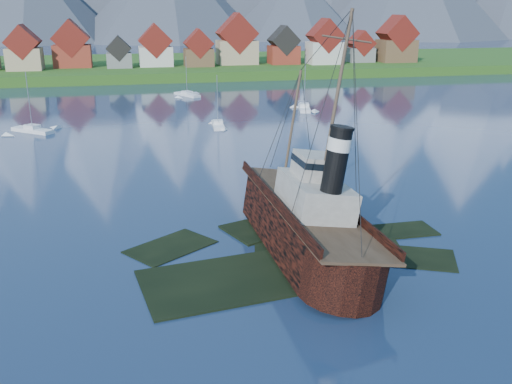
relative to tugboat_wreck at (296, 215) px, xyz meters
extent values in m
plane|color=#192B48|center=(-2.98, -4.21, -2.94)|extent=(1400.00, 1400.00, 0.00)
cube|color=black|center=(-5.98, -6.21, -3.26)|extent=(19.08, 11.42, 1.00)
cube|color=black|center=(3.02, -0.21, -3.32)|extent=(15.15, 9.76, 1.00)
cube|color=black|center=(-0.98, 4.79, -3.22)|extent=(11.45, 9.06, 1.00)
cube|color=black|center=(9.02, -5.21, -3.36)|extent=(10.27, 8.34, 1.00)
cube|color=black|center=(-11.98, 1.79, -3.34)|extent=(9.42, 8.68, 1.00)
cube|color=black|center=(12.02, 0.79, -3.29)|extent=(6.00, 4.00, 1.00)
cube|color=#1F4A15|center=(-2.98, 165.79, -2.94)|extent=(600.00, 80.00, 3.20)
cube|color=#3F3D38|center=(-2.98, 127.79, -2.94)|extent=(600.00, 2.50, 2.00)
cube|color=tan|center=(-45.98, 145.79, 3.46)|extent=(10.50, 9.00, 6.80)
cube|color=maroon|center=(-45.98, 145.79, 8.75)|extent=(10.69, 9.18, 10.69)
cube|color=maroon|center=(-31.98, 151.79, 3.66)|extent=(12.00, 8.50, 7.20)
cube|color=maroon|center=(-31.98, 151.79, 9.42)|extent=(12.22, 8.67, 12.22)
cube|color=slate|center=(-16.98, 146.79, 2.46)|extent=(8.00, 7.00, 4.80)
cube|color=black|center=(-16.98, 146.79, 6.30)|extent=(8.15, 7.14, 8.15)
cube|color=beige|center=(-4.98, 149.79, 3.26)|extent=(11.00, 9.50, 6.40)
cube|color=maroon|center=(-4.98, 149.79, 8.44)|extent=(11.20, 9.69, 11.20)
cube|color=brown|center=(9.02, 145.79, 2.96)|extent=(9.50, 8.00, 5.80)
cube|color=maroon|center=(9.02, 145.79, 7.57)|extent=(9.67, 8.16, 9.67)
cube|color=tan|center=(23.02, 150.79, 4.06)|extent=(13.50, 10.00, 8.00)
cube|color=maroon|center=(23.02, 150.79, 10.49)|extent=(13.75, 10.20, 13.75)
cube|color=maroon|center=(39.02, 147.79, 3.16)|extent=(10.00, 8.50, 6.20)
cube|color=black|center=(39.02, 147.79, 8.06)|extent=(10.18, 8.67, 10.18)
cube|color=beige|center=(53.02, 144.79, 3.81)|extent=(11.50, 9.00, 7.50)
cube|color=maroon|center=(53.02, 144.79, 9.63)|extent=(11.71, 9.18, 11.71)
cube|color=slate|center=(68.02, 148.79, 2.56)|extent=(9.00, 7.50, 5.00)
cube|color=maroon|center=(68.02, 148.79, 6.68)|extent=(9.16, 7.65, 9.16)
cube|color=brown|center=(81.02, 146.79, 3.96)|extent=(12.50, 10.00, 7.80)
cube|color=maroon|center=(81.02, 146.79, 10.11)|extent=(12.73, 10.20, 12.73)
cone|color=#2D333D|center=(107.02, 368.79, 20.06)|extent=(110.00, 110.00, 50.00)
cube|color=black|center=(0.00, -1.47, -0.74)|extent=(6.84, 19.71, 4.11)
cone|color=black|center=(0.00, 11.32, -0.74)|extent=(6.84, 6.84, 6.84)
cylinder|color=black|center=(0.00, -11.32, -0.74)|extent=(6.84, 6.84, 4.11)
cube|color=#4C3826|center=(0.00, -1.47, 1.42)|extent=(6.71, 26.01, 0.24)
cube|color=black|center=(-3.29, -1.47, 1.86)|extent=(0.20, 25.19, 0.88)
cube|color=black|center=(3.29, -1.47, 1.86)|extent=(0.20, 25.19, 0.88)
cube|color=#ADA89E|center=(0.00, -2.93, 2.88)|extent=(5.08, 8.31, 2.93)
cube|color=#ADA89E|center=(0.00, -1.96, 5.42)|extent=(3.52, 3.91, 2.15)
cylinder|color=black|center=(0.00, -6.16, 7.09)|extent=(1.86, 1.86, 5.48)
cylinder|color=silver|center=(0.00, -6.16, 8.46)|extent=(1.96, 1.96, 1.08)
cylinder|color=#473828|center=(0.00, 6.35, 7.38)|extent=(0.27, 0.27, 11.73)
cylinder|color=#473828|center=(0.00, -3.91, 12.86)|extent=(0.31, 0.31, 12.71)
cube|color=white|center=(-32.65, 60.73, -2.84)|extent=(8.20, 7.43, 1.18)
cube|color=white|center=(-32.65, 60.73, -1.90)|extent=(3.16, 3.10, 0.69)
cylinder|color=gray|center=(-32.65, 60.73, 2.88)|extent=(0.14, 0.14, 10.25)
cube|color=white|center=(23.42, 72.63, -2.83)|extent=(4.32, 9.30, 1.27)
cube|color=white|center=(23.42, 72.63, -1.82)|extent=(2.53, 2.92, 0.74)
cylinder|color=gray|center=(23.42, 72.63, 3.32)|extent=(0.15, 0.15, 11.04)
cube|color=white|center=(0.00, 99.53, -2.85)|extent=(6.28, 9.05, 1.09)
cube|color=white|center=(0.00, 99.53, -1.99)|extent=(2.95, 3.18, 0.63)
cylinder|color=gray|center=(0.00, 99.53, 2.40)|extent=(0.13, 0.13, 9.42)
cube|color=white|center=(1.56, 58.25, -2.85)|extent=(2.73, 8.29, 1.06)
cube|color=white|center=(1.56, 58.25, -2.01)|extent=(1.98, 2.43, 0.62)
cylinder|color=gray|center=(1.56, 58.25, 2.29)|extent=(0.12, 0.12, 9.21)
camera|label=1|loc=(-15.00, -49.27, 19.08)|focal=40.00mm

